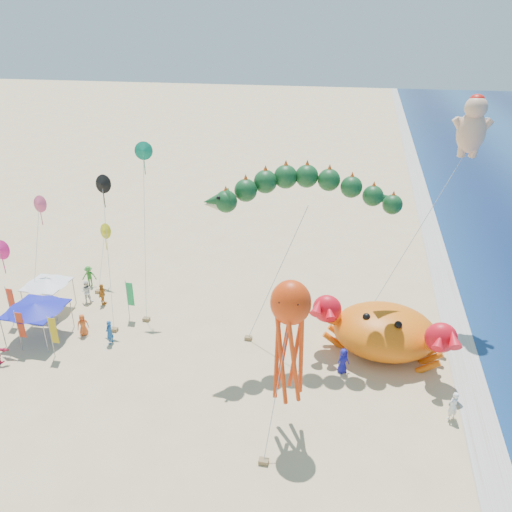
% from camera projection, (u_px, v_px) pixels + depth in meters
% --- Properties ---
extents(ground, '(320.00, 320.00, 0.00)m').
position_uv_depth(ground, '(279.00, 360.00, 33.04)').
color(ground, '#D1B784').
rests_on(ground, ground).
extents(foam_strip, '(320.00, 320.00, 0.00)m').
position_uv_depth(foam_strip, '(471.00, 385.00, 30.69)').
color(foam_strip, silver).
rests_on(foam_strip, ground).
extents(crab_inflatable, '(9.19, 7.18, 4.03)m').
position_uv_depth(crab_inflatable, '(385.00, 330.00, 33.07)').
color(crab_inflatable, orange).
rests_on(crab_inflatable, ground).
extents(dragon_kite, '(12.21, 6.64, 12.13)m').
position_uv_depth(dragon_kite, '(306.00, 196.00, 30.05)').
color(dragon_kite, '#113F1C').
rests_on(dragon_kite, ground).
extents(cherub_kite, '(7.15, 4.99, 16.06)m').
position_uv_depth(cherub_kite, '(472.00, 125.00, 33.47)').
color(cherub_kite, '#E3AC8A').
rests_on(cherub_kite, ground).
extents(octopus_kite, '(2.05, 4.08, 8.97)m').
position_uv_depth(octopus_kite, '(290.00, 332.00, 25.20)').
color(octopus_kite, red).
rests_on(octopus_kite, ground).
extents(canopy_blue, '(3.85, 3.85, 2.71)m').
position_uv_depth(canopy_blue, '(35.00, 307.00, 34.53)').
color(canopy_blue, gray).
rests_on(canopy_blue, ground).
extents(canopy_white, '(3.19, 3.19, 2.71)m').
position_uv_depth(canopy_white, '(46.00, 282.00, 37.86)').
color(canopy_white, gray).
rests_on(canopy_white, ground).
extents(feather_flags, '(8.56, 5.60, 3.20)m').
position_uv_depth(feather_flags, '(55.00, 313.00, 34.61)').
color(feather_flags, gray).
rests_on(feather_flags, ground).
extents(beachgoers, '(29.67, 11.76, 1.86)m').
position_uv_depth(beachgoers, '(114.00, 318.00, 36.03)').
color(beachgoers, '#1A519D').
rests_on(beachgoers, ground).
extents(small_kites, '(9.88, 12.69, 12.82)m').
position_uv_depth(small_kites, '(79.00, 217.00, 36.12)').
color(small_kites, '#0B7B58').
rests_on(small_kites, ground).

